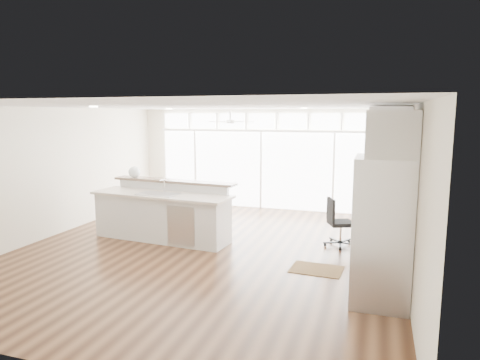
% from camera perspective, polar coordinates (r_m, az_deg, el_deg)
% --- Properties ---
extents(floor, '(7.00, 8.00, 0.02)m').
position_cam_1_polar(floor, '(8.27, -4.41, -9.36)').
color(floor, '#3B2112').
rests_on(floor, ground).
extents(ceiling, '(7.00, 8.00, 0.02)m').
position_cam_1_polar(ceiling, '(7.86, -4.65, 9.77)').
color(ceiling, white).
rests_on(ceiling, wall_back).
extents(wall_back, '(7.00, 0.04, 2.70)m').
position_cam_1_polar(wall_back, '(11.72, 2.95, 2.81)').
color(wall_back, white).
rests_on(wall_back, floor).
extents(wall_front, '(7.00, 0.04, 2.70)m').
position_cam_1_polar(wall_front, '(4.60, -24.06, -7.20)').
color(wall_front, white).
rests_on(wall_front, floor).
extents(wall_left, '(0.04, 8.00, 2.70)m').
position_cam_1_polar(wall_left, '(9.82, -23.76, 0.95)').
color(wall_left, white).
rests_on(wall_left, floor).
extents(wall_right, '(0.04, 8.00, 2.70)m').
position_cam_1_polar(wall_right, '(7.38, 21.50, -1.27)').
color(wall_right, white).
rests_on(wall_right, floor).
extents(glass_wall, '(5.80, 0.06, 2.08)m').
position_cam_1_polar(glass_wall, '(11.69, 2.87, 1.32)').
color(glass_wall, white).
rests_on(glass_wall, wall_back).
extents(transom_row, '(5.90, 0.06, 0.40)m').
position_cam_1_polar(transom_row, '(11.60, 2.92, 7.85)').
color(transom_row, white).
rests_on(transom_row, wall_back).
extents(desk_window, '(0.04, 0.85, 0.85)m').
position_cam_1_polar(desk_window, '(7.64, 21.15, 0.59)').
color(desk_window, silver).
rests_on(desk_window, wall_right).
extents(ceiling_fan, '(1.16, 1.16, 0.32)m').
position_cam_1_polar(ceiling_fan, '(10.66, -1.31, 8.33)').
color(ceiling_fan, white).
rests_on(ceiling_fan, ceiling).
extents(recessed_lights, '(3.40, 3.00, 0.02)m').
position_cam_1_polar(recessed_lights, '(8.05, -4.09, 9.61)').
color(recessed_lights, '#F0E5CC').
rests_on(recessed_lights, ceiling).
extents(oven_cabinet, '(0.64, 1.20, 2.50)m').
position_cam_1_polar(oven_cabinet, '(9.16, 18.75, 0.08)').
color(oven_cabinet, silver).
rests_on(oven_cabinet, floor).
extents(desk_nook, '(0.72, 1.30, 0.76)m').
position_cam_1_polar(desk_nook, '(7.87, 18.26, -7.76)').
color(desk_nook, silver).
rests_on(desk_nook, floor).
extents(upper_cabinets, '(0.64, 1.30, 0.64)m').
position_cam_1_polar(upper_cabinets, '(7.57, 19.28, 6.71)').
color(upper_cabinets, silver).
rests_on(upper_cabinets, wall_right).
extents(refrigerator, '(0.76, 0.90, 2.00)m').
position_cam_1_polar(refrigerator, '(6.11, 18.39, -6.44)').
color(refrigerator, silver).
rests_on(refrigerator, floor).
extents(fridge_cabinet, '(0.64, 0.90, 0.60)m').
position_cam_1_polar(fridge_cabinet, '(5.92, 19.58, 5.79)').
color(fridge_cabinet, silver).
rests_on(fridge_cabinet, wall_right).
extents(framed_photos, '(0.06, 0.22, 0.80)m').
position_cam_1_polar(framed_photos, '(8.27, 20.87, 0.14)').
color(framed_photos, black).
rests_on(framed_photos, wall_right).
extents(kitchen_island, '(3.04, 1.37, 1.18)m').
position_cam_1_polar(kitchen_island, '(8.93, -10.39, -4.14)').
color(kitchen_island, silver).
rests_on(kitchen_island, floor).
extents(rug, '(0.88, 0.66, 0.01)m').
position_cam_1_polar(rug, '(7.37, 10.16, -11.63)').
color(rug, '#3B2612').
rests_on(rug, floor).
extents(office_chair, '(0.63, 0.61, 0.94)m').
position_cam_1_polar(office_chair, '(8.58, 13.30, -5.54)').
color(office_chair, black).
rests_on(office_chair, floor).
extents(fishbowl, '(0.28, 0.28, 0.25)m').
position_cam_1_polar(fishbowl, '(9.66, -13.92, 1.02)').
color(fishbowl, white).
rests_on(fishbowl, kitchen_island).
extents(monitor, '(0.11, 0.44, 0.36)m').
position_cam_1_polar(monitor, '(7.73, 17.87, -3.73)').
color(monitor, black).
rests_on(monitor, desk_nook).
extents(keyboard, '(0.13, 0.31, 0.02)m').
position_cam_1_polar(keyboard, '(7.77, 16.55, -4.93)').
color(keyboard, white).
rests_on(keyboard, desk_nook).
extents(potted_plant, '(0.32, 0.35, 0.26)m').
position_cam_1_polar(potted_plant, '(9.06, 19.18, 8.73)').
color(potted_plant, '#285A26').
rests_on(potted_plant, oven_cabinet).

